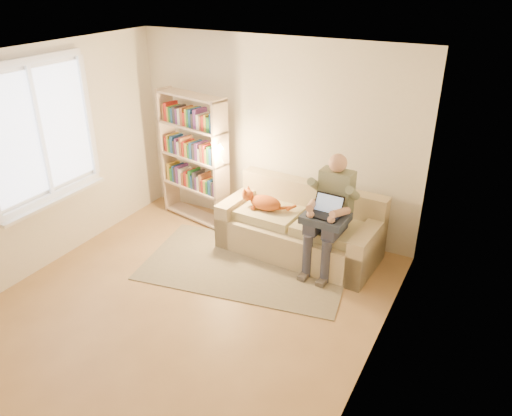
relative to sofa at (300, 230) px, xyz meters
The scene contains 13 objects.
floor 1.88m from the sofa, 110.16° to the right, with size 4.50×4.50×0.00m, color #9B7446.
ceiling 2.95m from the sofa, 110.16° to the right, with size 4.00×4.50×0.02m, color white.
wall_left 3.31m from the sofa, 146.57° to the right, with size 0.02×4.50×2.60m, color silver.
wall_right 2.42m from the sofa, 52.03° to the right, with size 0.02×4.50×2.60m, color silver.
wall_back 1.28m from the sofa, 141.59° to the left, with size 4.00×0.02×2.60m, color silver.
window 3.19m from the sofa, 149.19° to the right, with size 0.12×1.52×1.69m.
sofa is the anchor object (origin of this frame).
person 0.69m from the sofa, 21.89° to the right, with size 0.42×0.65×1.43m.
cat 0.60m from the sofa, 168.37° to the right, with size 0.65×0.25×0.23m.
blanket 0.67m from the sofa, 36.28° to the right, with size 0.51×0.42×0.09m, color #252F42.
laptop 0.73m from the sofa, 35.29° to the right, with size 0.36×0.32×0.29m.
bookshelf 1.86m from the sofa, behind, with size 1.21×0.58×1.84m.
rug 0.84m from the sofa, 124.48° to the right, with size 2.46×1.46×0.01m, color gray.
Camera 1 is at (2.76, -3.48, 3.36)m, focal length 35.00 mm.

